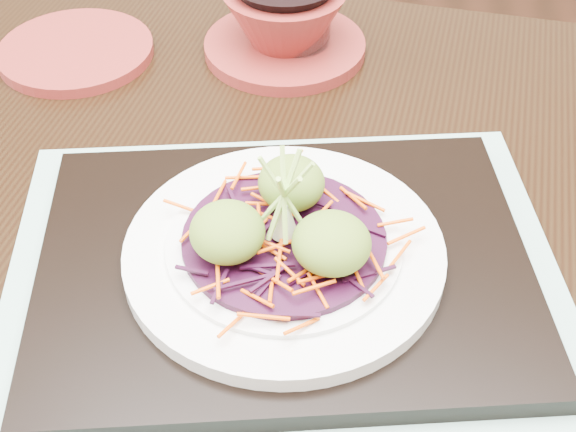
# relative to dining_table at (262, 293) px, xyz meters

# --- Properties ---
(dining_table) EXTENTS (1.30, 0.93, 0.77)m
(dining_table) POSITION_rel_dining_table_xyz_m (0.00, 0.00, 0.00)
(dining_table) COLOR black
(dining_table) RESTS_ON ground
(placemat) EXTENTS (0.51, 0.43, 0.00)m
(placemat) POSITION_rel_dining_table_xyz_m (0.03, -0.07, 0.10)
(placemat) COLOR #85AC9A
(placemat) RESTS_ON dining_table
(serving_tray) EXTENTS (0.44, 0.36, 0.02)m
(serving_tray) POSITION_rel_dining_table_xyz_m (0.03, -0.07, 0.11)
(serving_tray) COLOR black
(serving_tray) RESTS_ON placemat
(white_plate) EXTENTS (0.25, 0.25, 0.02)m
(white_plate) POSITION_rel_dining_table_xyz_m (0.03, -0.07, 0.13)
(white_plate) COLOR white
(white_plate) RESTS_ON serving_tray
(cabbage_bed) EXTENTS (0.16, 0.16, 0.01)m
(cabbage_bed) POSITION_rel_dining_table_xyz_m (0.03, -0.07, 0.14)
(cabbage_bed) COLOR #2F0923
(cabbage_bed) RESTS_ON white_plate
(carrot_julienne) EXTENTS (0.19, 0.19, 0.01)m
(carrot_julienne) POSITION_rel_dining_table_xyz_m (0.03, -0.07, 0.15)
(carrot_julienne) COLOR #EA4F04
(carrot_julienne) RESTS_ON cabbage_bed
(guacamole_scoops) EXTENTS (0.14, 0.12, 0.04)m
(guacamole_scoops) POSITION_rel_dining_table_xyz_m (0.03, -0.07, 0.17)
(guacamole_scoops) COLOR #567121
(guacamole_scoops) RESTS_ON cabbage_bed
(scallion_garnish) EXTENTS (0.06, 0.06, 0.09)m
(scallion_garnish) POSITION_rel_dining_table_xyz_m (0.03, -0.07, 0.18)
(scallion_garnish) COLOR #94C24D
(scallion_garnish) RESTS_ON cabbage_bed
(terracotta_side_plate) EXTENTS (0.22, 0.22, 0.01)m
(terracotta_side_plate) POSITION_rel_dining_table_xyz_m (-0.25, 0.23, 0.11)
(terracotta_side_plate) COLOR maroon
(terracotta_side_plate) RESTS_ON dining_table
(water_glass) EXTENTS (0.09, 0.09, 0.11)m
(water_glass) POSITION_rel_dining_table_xyz_m (-0.01, 0.27, 0.15)
(water_glass) COLOR white
(water_glass) RESTS_ON dining_table
(terracotta_bowl_set) EXTENTS (0.20, 0.20, 0.07)m
(terracotta_bowl_set) POSITION_rel_dining_table_xyz_m (-0.02, 0.27, 0.13)
(terracotta_bowl_set) COLOR maroon
(terracotta_bowl_set) RESTS_ON dining_table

